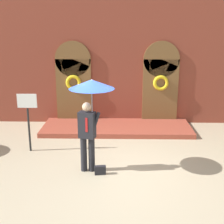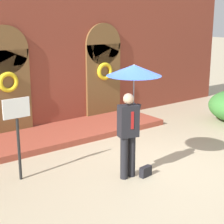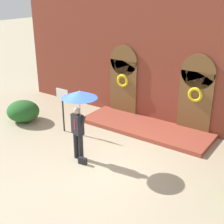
{
  "view_description": "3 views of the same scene",
  "coord_description": "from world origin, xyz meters",
  "views": [
    {
      "loc": [
        0.06,
        -7.41,
        3.63
      ],
      "look_at": [
        -0.13,
        1.29,
        1.16
      ],
      "focal_mm": 50.0,
      "sensor_mm": 36.0,
      "label": 1
    },
    {
      "loc": [
        -5.36,
        -5.71,
        3.34
      ],
      "look_at": [
        -0.02,
        1.33,
        1.0
      ],
      "focal_mm": 60.0,
      "sensor_mm": 36.0,
      "label": 2
    },
    {
      "loc": [
        5.3,
        -6.85,
        5.28
      ],
      "look_at": [
        -0.33,
        1.22,
        1.28
      ],
      "focal_mm": 50.0,
      "sensor_mm": 36.0,
      "label": 3
    }
  ],
  "objects": [
    {
      "name": "person_with_umbrella",
      "position": [
        -0.61,
        -0.13,
        1.91
      ],
      "size": [
        1.1,
        1.1,
        2.36
      ],
      "color": "black",
      "rests_on": "ground"
    },
    {
      "name": "building_facade",
      "position": [
        -0.0,
        4.15,
        2.68
      ],
      "size": [
        14.0,
        2.3,
        5.6
      ],
      "color": "brown",
      "rests_on": "ground"
    },
    {
      "name": "ground_plane",
      "position": [
        0.0,
        0.0,
        0.0
      ],
      "size": [
        80.0,
        80.0,
        0.0
      ],
      "primitive_type": "plane",
      "color": "tan"
    },
    {
      "name": "sign_post",
      "position": [
        -2.54,
        1.13,
        1.16
      ],
      "size": [
        0.56,
        0.06,
        1.72
      ],
      "color": "black",
      "rests_on": "ground"
    },
    {
      "name": "handbag",
      "position": [
        -0.39,
        -0.33,
        0.11
      ],
      "size": [
        0.29,
        0.16,
        0.22
      ],
      "primitive_type": "cube",
      "rotation": [
        0.0,
        0.0,
        0.13
      ],
      "color": "black",
      "rests_on": "ground"
    }
  ]
}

